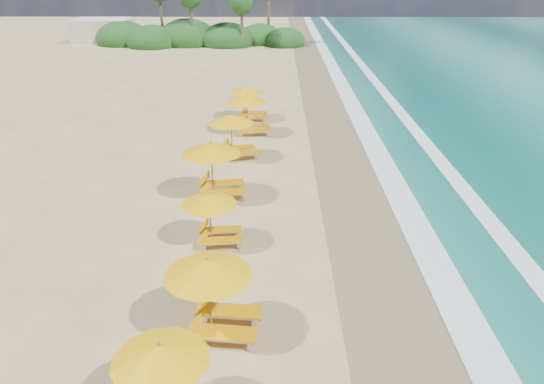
{
  "coord_description": "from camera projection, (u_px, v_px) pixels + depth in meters",
  "views": [
    {
      "loc": [
        0.2,
        -17.06,
        9.15
      ],
      "look_at": [
        0.0,
        0.0,
        1.2
      ],
      "focal_mm": 32.52,
      "sensor_mm": 36.0,
      "label": 1
    }
  ],
  "objects": [
    {
      "name": "ground",
      "position": [
        272.0,
        220.0,
        19.33
      ],
      "size": [
        160.0,
        160.0,
        0.0
      ],
      "primitive_type": "plane",
      "color": "tan",
      "rests_on": "ground"
    },
    {
      "name": "wet_sand",
      "position": [
        374.0,
        220.0,
        19.28
      ],
      "size": [
        4.0,
        160.0,
        0.01
      ],
      "primitive_type": "cube",
      "color": "olive",
      "rests_on": "ground"
    },
    {
      "name": "surf_foam",
      "position": [
        443.0,
        220.0,
        19.24
      ],
      "size": [
        4.0,
        160.0,
        0.01
      ],
      "color": "white",
      "rests_on": "ground"
    },
    {
      "name": "station_1",
      "position": [
        170.0,
        378.0,
        10.41
      ],
      "size": [
        2.47,
        2.33,
        2.12
      ],
      "rotation": [
        0.0,
        0.0,
        -0.13
      ],
      "color": "olive",
      "rests_on": "ground"
    },
    {
      "name": "station_2",
      "position": [
        216.0,
        292.0,
        12.9
      ],
      "size": [
        2.7,
        2.54,
        2.37
      ],
      "rotation": [
        0.0,
        0.0,
        -0.1
      ],
      "color": "olive",
      "rests_on": "ground"
    },
    {
      "name": "station_3",
      "position": [
        214.0,
        215.0,
        17.27
      ],
      "size": [
        2.31,
        2.18,
        2.0
      ],
      "rotation": [
        0.0,
        0.0,
        0.12
      ],
      "color": "olive",
      "rests_on": "ground"
    },
    {
      "name": "station_4",
      "position": [
        216.0,
        166.0,
        20.69
      ],
      "size": [
        3.03,
        2.9,
        2.52
      ],
      "rotation": [
        0.0,
        0.0,
        0.19
      ],
      "color": "olive",
      "rests_on": "ground"
    },
    {
      "name": "station_5",
      "position": [
        235.0,
        133.0,
        24.96
      ],
      "size": [
        2.98,
        2.9,
        2.37
      ],
      "rotation": [
        0.0,
        0.0,
        0.29
      ],
      "color": "olive",
      "rests_on": "ground"
    },
    {
      "name": "station_6",
      "position": [
        250.0,
        111.0,
        28.54
      ],
      "size": [
        2.73,
        2.55,
        2.42
      ],
      "rotation": [
        0.0,
        0.0,
        0.07
      ],
      "color": "olive",
      "rests_on": "ground"
    },
    {
      "name": "station_7",
      "position": [
        250.0,
        100.0,
        31.24
      ],
      "size": [
        2.48,
        2.31,
        2.22
      ],
      "rotation": [
        0.0,
        0.0,
        -0.06
      ],
      "color": "olive",
      "rests_on": "ground"
    },
    {
      "name": "treeline",
      "position": [
        195.0,
        36.0,
        60.27
      ],
      "size": [
        25.8,
        8.8,
        9.74
      ],
      "color": "#163D14",
      "rests_on": "ground"
    },
    {
      "name": "beach_building",
      "position": [
        103.0,
        30.0,
        62.48
      ],
      "size": [
        7.0,
        5.0,
        2.8
      ],
      "primitive_type": "cube",
      "color": "beige",
      "rests_on": "ground"
    }
  ]
}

